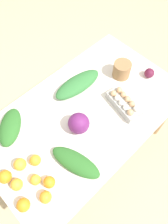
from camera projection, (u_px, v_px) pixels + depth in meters
ground_plane at (84, 150)px, 2.18m from camera, size 8.00×8.00×0.00m
dining_table at (84, 120)px, 1.62m from camera, size 1.46×0.86×0.74m
cabbage_purple at (79, 123)px, 1.42m from camera, size 0.14×0.14×0.14m
egg_carton at (124, 103)px, 1.53m from camera, size 0.17×0.29×0.09m
paper_bag at (122, 70)px, 1.66m from camera, size 0.13×0.13×0.12m
greens_bunch_scallion at (76, 162)px, 1.33m from camera, size 0.20×0.35×0.07m
greens_bunch_beet_tops at (78, 84)px, 1.62m from camera, size 0.40×0.18×0.08m
greens_bunch_dandelion at (10, 127)px, 1.44m from camera, size 0.30×0.29×0.09m
beet_root at (149, 73)px, 1.67m from camera, size 0.08×0.08×0.08m
orange_0 at (17, 185)px, 1.26m from camera, size 0.07×0.07×0.07m
orange_1 at (35, 180)px, 1.28m from camera, size 0.06×0.06×0.06m
orange_2 at (23, 205)px, 1.20m from camera, size 0.08×0.08×0.08m
orange_3 at (20, 165)px, 1.31m from camera, size 0.08×0.08×0.08m
orange_4 at (35, 160)px, 1.33m from camera, size 0.07×0.07×0.07m
orange_5 at (5, 177)px, 1.28m from camera, size 0.08×0.08×0.08m
orange_6 at (49, 182)px, 1.27m from camera, size 0.07×0.07×0.07m
orange_7 at (46, 197)px, 1.23m from camera, size 0.07×0.07×0.07m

